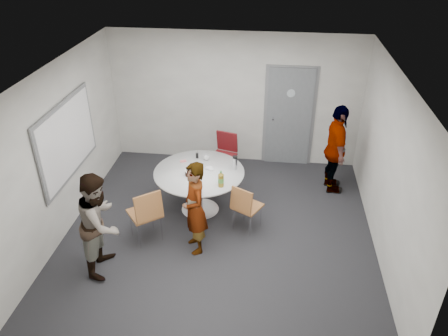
# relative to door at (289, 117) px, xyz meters

# --- Properties ---
(floor) EXTENTS (5.00, 5.00, 0.00)m
(floor) POSITION_rel_door_xyz_m (-1.10, -2.48, -1.03)
(floor) COLOR black
(floor) RESTS_ON ground
(ceiling) EXTENTS (5.00, 5.00, 0.00)m
(ceiling) POSITION_rel_door_xyz_m (-1.10, -2.48, 1.67)
(ceiling) COLOR silver
(ceiling) RESTS_ON wall_back
(wall_back) EXTENTS (5.00, 0.00, 5.00)m
(wall_back) POSITION_rel_door_xyz_m (-1.10, 0.02, 0.32)
(wall_back) COLOR #B4B1AB
(wall_back) RESTS_ON floor
(wall_left) EXTENTS (0.00, 5.00, 5.00)m
(wall_left) POSITION_rel_door_xyz_m (-3.60, -2.48, 0.32)
(wall_left) COLOR #B4B1AB
(wall_left) RESTS_ON floor
(wall_right) EXTENTS (0.00, 5.00, 5.00)m
(wall_right) POSITION_rel_door_xyz_m (1.40, -2.48, 0.32)
(wall_right) COLOR #B4B1AB
(wall_right) RESTS_ON floor
(wall_front) EXTENTS (5.00, 0.00, 5.00)m
(wall_front) POSITION_rel_door_xyz_m (-1.10, -4.98, 0.32)
(wall_front) COLOR #B4B1AB
(wall_front) RESTS_ON floor
(door) EXTENTS (1.02, 0.17, 2.12)m
(door) POSITION_rel_door_xyz_m (0.00, 0.00, 0.00)
(door) COLOR slate
(door) RESTS_ON wall_back
(whiteboard) EXTENTS (0.04, 1.90, 1.25)m
(whiteboard) POSITION_rel_door_xyz_m (-3.56, -2.28, 0.42)
(whiteboard) COLOR slate
(whiteboard) RESTS_ON wall_left
(table) EXTENTS (1.53, 1.53, 1.08)m
(table) POSITION_rel_door_xyz_m (-1.49, -1.95, -0.34)
(table) COLOR silver
(table) RESTS_ON floor
(chair_near_left) EXTENTS (0.66, 0.67, 0.96)m
(chair_near_left) POSITION_rel_door_xyz_m (-2.18, -2.88, -0.44)
(chair_near_left) COLOR #93592D
(chair_near_left) RESTS_ON floor
(chair_near_right) EXTENTS (0.56, 0.58, 0.85)m
(chair_near_right) POSITION_rel_door_xyz_m (-0.69, -2.42, -0.51)
(chair_near_right) COLOR #93592D
(chair_near_right) RESTS_ON floor
(chair_far) EXTENTS (0.55, 0.58, 0.93)m
(chair_far) POSITION_rel_door_xyz_m (-1.22, -0.72, -0.46)
(chair_far) COLOR maroon
(chair_far) RESTS_ON floor
(person_main) EXTENTS (0.57, 0.66, 1.52)m
(person_main) POSITION_rel_door_xyz_m (-1.41, -2.95, -0.26)
(person_main) COLOR #A5C6EA
(person_main) RESTS_ON floor
(person_left) EXTENTS (0.63, 0.79, 1.59)m
(person_left) POSITION_rel_door_xyz_m (-2.66, -3.50, -0.23)
(person_left) COLOR white
(person_left) RESTS_ON floor
(person_right) EXTENTS (0.51, 1.04, 1.71)m
(person_right) POSITION_rel_door_xyz_m (0.85, -0.97, -0.17)
(person_right) COLOR black
(person_right) RESTS_ON floor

